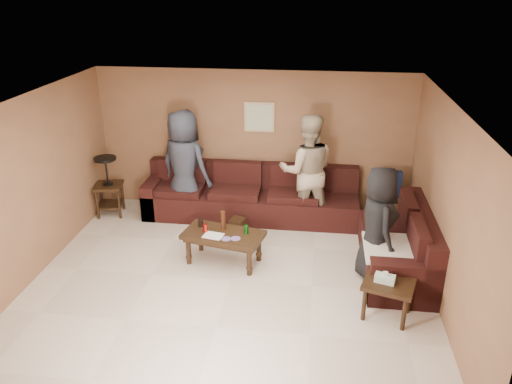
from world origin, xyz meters
TOP-DOWN VIEW (x-y plane):
  - room at (0.00, 0.00)m, footprint 5.60×5.50m
  - sectional_sofa at (0.81, 1.52)m, footprint 4.65×2.90m
  - coffee_table at (-0.18, 0.48)m, footprint 1.25×0.80m
  - end_table_left at (-2.49, 1.85)m, footprint 0.56×0.56m
  - side_table_right at (2.05, -0.54)m, footprint 0.71×0.64m
  - waste_bin at (-0.12, 1.39)m, footprint 0.28×0.28m
  - wall_art at (0.10, 2.48)m, footprint 0.52×0.04m
  - person_left at (-1.11, 1.91)m, footprint 1.11×0.93m
  - person_middle at (0.96, 1.92)m, footprint 1.01×0.83m
  - person_right at (1.98, 0.38)m, footprint 0.70×0.90m

SIDE VIEW (x-z plane):
  - waste_bin at x=-0.12m, z-range 0.00..0.27m
  - sectional_sofa at x=0.81m, z-range -0.16..0.81m
  - coffee_table at x=-0.18m, z-range 0.03..0.79m
  - side_table_right at x=2.05m, z-range 0.10..0.74m
  - end_table_left at x=-2.49m, z-range 0.03..1.10m
  - person_right at x=1.98m, z-range 0.00..1.64m
  - person_middle at x=0.96m, z-range 0.00..1.92m
  - person_left at x=-1.11m, z-range 0.00..1.93m
  - room at x=0.00m, z-range 0.41..2.91m
  - wall_art at x=0.10m, z-range 1.44..1.96m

